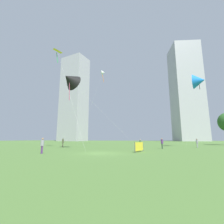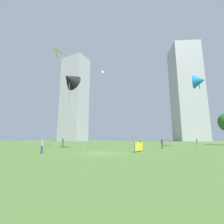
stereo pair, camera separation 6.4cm
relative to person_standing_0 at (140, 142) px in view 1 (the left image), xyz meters
The scene contains 13 objects.
ground 18.40m from the person_standing_0, 99.04° to the right, with size 280.00×280.00×0.00m, color #476B30.
person_standing_0 is the anchor object (origin of this frame).
person_standing_1 11.18m from the person_standing_0, 11.87° to the right, with size 0.37×0.37×1.69m.
person_standing_2 8.76m from the person_standing_0, 59.92° to the right, with size 0.39×0.39×1.76m.
person_standing_3 22.27m from the person_standing_0, 114.19° to the right, with size 0.39×0.39×1.77m.
person_standing_4 16.71m from the person_standing_0, 153.11° to the right, with size 0.40×0.40×1.80m.
kite_flying_0 25.74m from the person_standing_0, 141.40° to the right, with size 9.68×5.09×19.43m.
kite_flying_1 29.29m from the person_standing_0, 138.63° to the left, with size 9.15×2.59×25.30m.
kite_flying_2 18.10m from the person_standing_0, ahead, with size 4.86×3.86×15.32m.
kite_flying_3 20.05m from the person_standing_0, 127.67° to the right, with size 12.97×5.85×13.46m.
distant_highrise_0 103.65m from the person_standing_0, 129.09° to the left, with size 20.03×14.91×71.32m, color #A8A8AD.
distant_highrise_1 108.64m from the person_standing_0, 73.20° to the left, with size 20.55×21.24×79.77m, color #A8A8AD.
event_banner 15.06m from the person_standing_0, 85.07° to the right, with size 0.84×2.50×1.28m.
Camera 1 is at (6.28, -17.02, 1.63)m, focal length 24.35 mm.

